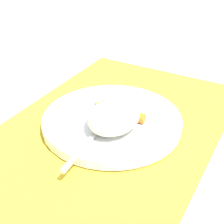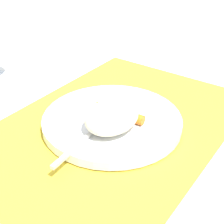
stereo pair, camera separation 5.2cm
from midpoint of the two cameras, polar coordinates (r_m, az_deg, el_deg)
name	(u,v)px [view 1 (the left image)]	position (r m, az deg, el deg)	size (l,w,h in m)	color
ground_plane	(112,128)	(0.58, -2.57, -2.73)	(2.40, 2.40, 0.00)	white
placemat	(112,126)	(0.58, -2.58, -2.49)	(0.51, 0.34, 0.01)	gold
plate	(112,121)	(0.57, -2.61, -1.59)	(0.24, 0.24, 0.02)	white
rice_mound	(114,116)	(0.53, -2.48, -0.83)	(0.10, 0.08, 0.04)	beige
carrot_portion	(118,110)	(0.57, -1.57, 0.34)	(0.05, 0.10, 0.02)	orange
pea_scatter	(112,109)	(0.58, -2.59, 0.47)	(0.06, 0.07, 0.01)	#3D902F
fork	(102,127)	(0.54, -4.43, -2.56)	(0.20, 0.02, 0.01)	beige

